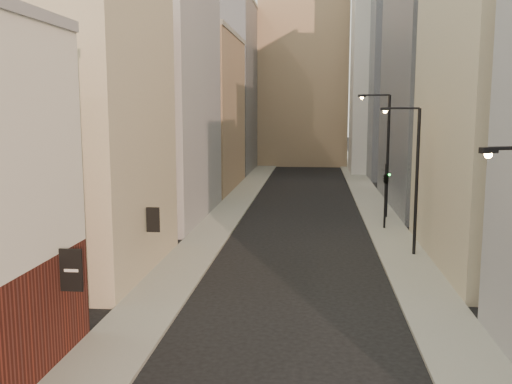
% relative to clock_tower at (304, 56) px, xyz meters
% --- Properties ---
extents(sidewalk_left, '(3.00, 140.00, 0.15)m').
position_rel_clock_tower_xyz_m(sidewalk_left, '(-5.50, -37.00, -17.56)').
color(sidewalk_left, gray).
rests_on(sidewalk_left, ground).
extents(sidewalk_right, '(3.00, 140.00, 0.15)m').
position_rel_clock_tower_xyz_m(sidewalk_right, '(7.50, -37.00, -17.56)').
color(sidewalk_right, gray).
rests_on(sidewalk_right, ground).
extents(left_bldg_beige, '(8.00, 12.00, 16.00)m').
position_rel_clock_tower_xyz_m(left_bldg_beige, '(-11.00, -66.00, -9.63)').
color(left_bldg_beige, '#B3A88C').
rests_on(left_bldg_beige, ground).
extents(left_bldg_grey, '(8.00, 16.00, 20.00)m').
position_rel_clock_tower_xyz_m(left_bldg_grey, '(-11.00, -50.00, -7.63)').
color(left_bldg_grey, '#999A9F').
rests_on(left_bldg_grey, ground).
extents(left_bldg_tan, '(8.00, 18.00, 17.00)m').
position_rel_clock_tower_xyz_m(left_bldg_tan, '(-11.00, -32.00, -9.13)').
color(left_bldg_tan, '#A08261').
rests_on(left_bldg_tan, ground).
extents(left_bldg_wingrid, '(8.00, 20.00, 24.00)m').
position_rel_clock_tower_xyz_m(left_bldg_wingrid, '(-11.00, -12.00, -5.63)').
color(left_bldg_wingrid, gray).
rests_on(left_bldg_wingrid, ground).
extents(right_bldg_beige, '(8.00, 16.00, 20.00)m').
position_rel_clock_tower_xyz_m(right_bldg_beige, '(13.00, -62.00, -7.63)').
color(right_bldg_beige, '#B3A88C').
rests_on(right_bldg_beige, ground).
extents(right_bldg_wingrid, '(8.00, 20.00, 26.00)m').
position_rel_clock_tower_xyz_m(right_bldg_wingrid, '(13.00, -42.00, -4.63)').
color(right_bldg_wingrid, gray).
rests_on(right_bldg_wingrid, ground).
extents(clock_tower, '(14.00, 14.00, 44.90)m').
position_rel_clock_tower_xyz_m(clock_tower, '(0.00, 0.00, 0.00)').
color(clock_tower, '#A08261').
rests_on(clock_tower, ground).
extents(white_tower, '(8.00, 8.00, 41.50)m').
position_rel_clock_tower_xyz_m(white_tower, '(11.00, -14.00, 0.97)').
color(white_tower, silver).
rests_on(white_tower, ground).
extents(streetlamp_mid, '(2.37, 0.73, 9.17)m').
position_rel_clock_tower_xyz_m(streetlamp_mid, '(7.94, -60.91, -12.40)').
color(streetlamp_mid, black).
rests_on(streetlamp_mid, ground).
extents(streetlamp_far, '(2.61, 0.97, 10.24)m').
position_rel_clock_tower_xyz_m(streetlamp_far, '(7.68, -48.56, -11.78)').
color(streetlamp_far, black).
rests_on(streetlamp_far, ground).
extents(traffic_light_right, '(0.69, 0.69, 5.00)m').
position_rel_clock_tower_xyz_m(traffic_light_right, '(7.28, -53.21, -13.79)').
color(traffic_light_right, black).
rests_on(traffic_light_right, ground).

